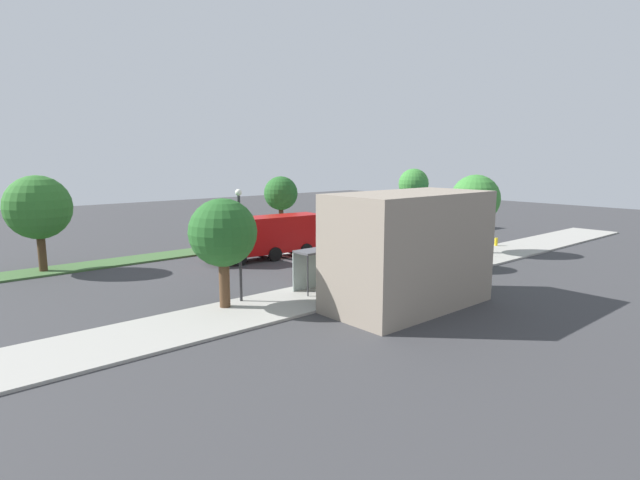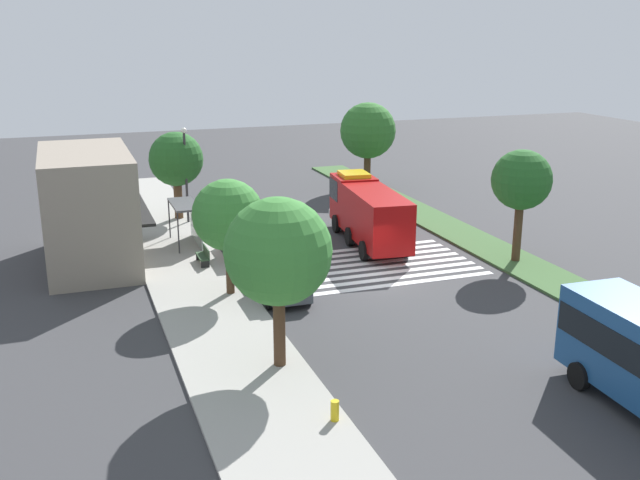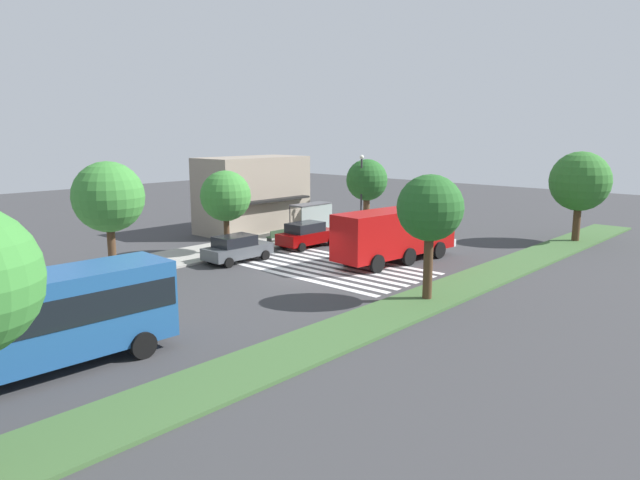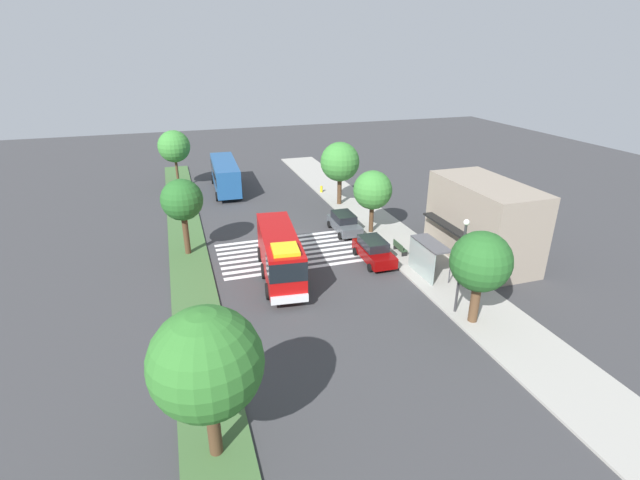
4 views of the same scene
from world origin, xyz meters
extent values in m
plane|color=#38383A|center=(0.00, 0.00, 0.00)|extent=(120.00, 120.00, 0.00)
cube|color=#9E9B93|center=(0.00, 9.01, 0.07)|extent=(60.00, 4.67, 0.14)
cube|color=#3D6033|center=(0.00, -8.18, 0.07)|extent=(60.00, 3.00, 0.14)
cube|color=silver|center=(-0.95, 0.00, 0.01)|extent=(0.45, 12.03, 0.01)
cube|color=silver|center=(-0.05, 0.00, 0.01)|extent=(0.45, 12.03, 0.01)
cube|color=silver|center=(0.85, 0.00, 0.01)|extent=(0.45, 12.03, 0.01)
cube|color=silver|center=(1.75, 0.00, 0.01)|extent=(0.45, 12.03, 0.01)
cube|color=silver|center=(2.65, 0.00, 0.01)|extent=(0.45, 12.03, 0.01)
cube|color=silver|center=(3.55, 0.00, 0.01)|extent=(0.45, 12.03, 0.01)
cube|color=silver|center=(4.45, 0.00, 0.01)|extent=(0.45, 12.03, 0.01)
cube|color=silver|center=(5.35, 0.00, 0.01)|extent=(0.45, 12.03, 0.01)
cube|color=#A50C0C|center=(9.36, -2.36, 2.01)|extent=(3.00, 2.68, 2.93)
cube|color=#A50C0C|center=(4.77, -1.87, 1.96)|extent=(6.68, 3.07, 2.82)
cube|color=black|center=(9.77, -2.40, 2.60)|extent=(2.24, 2.62, 1.29)
cube|color=silver|center=(10.84, -2.51, 0.80)|extent=(0.49, 2.41, 0.50)
cube|color=yellow|center=(9.36, -2.36, 3.60)|extent=(2.10, 1.88, 0.24)
cylinder|color=black|center=(9.21, -1.13, 0.55)|extent=(1.13, 0.41, 1.10)
cylinder|color=black|center=(8.96, -3.52, 0.55)|extent=(1.13, 0.41, 1.10)
cylinder|color=black|center=(3.29, -0.51, 0.55)|extent=(1.13, 0.41, 1.10)
cylinder|color=black|center=(3.04, -2.90, 0.55)|extent=(1.13, 0.41, 1.10)
cylinder|color=black|center=(6.18, -0.81, 0.55)|extent=(1.13, 0.41, 1.10)
cylinder|color=black|center=(5.93, -3.20, 0.55)|extent=(1.13, 0.41, 1.10)
cube|color=#474C51|center=(-0.57, 5.48, 0.69)|extent=(4.52, 1.92, 0.73)
cube|color=black|center=(-0.80, 5.48, 1.38)|extent=(2.54, 1.68, 0.66)
cylinder|color=black|center=(0.92, 6.41, 0.32)|extent=(0.64, 0.23, 0.64)
cylinder|color=black|center=(0.90, 4.53, 0.32)|extent=(0.64, 0.23, 0.64)
cylinder|color=black|center=(-2.05, 6.43, 0.32)|extent=(0.64, 0.23, 0.64)
cylinder|color=black|center=(-2.07, 4.55, 0.32)|extent=(0.64, 0.23, 0.64)
cube|color=#720505|center=(5.88, 5.48, 0.72)|extent=(4.66, 1.96, 0.81)
cube|color=black|center=(5.65, 5.48, 1.46)|extent=(2.62, 1.70, 0.67)
cylinder|color=black|center=(7.43, 6.40, 0.32)|extent=(0.64, 0.23, 0.64)
cylinder|color=black|center=(7.40, 4.51, 0.32)|extent=(0.64, 0.23, 0.64)
cylinder|color=black|center=(4.37, 6.45, 0.32)|extent=(0.64, 0.23, 0.64)
cylinder|color=black|center=(4.34, 4.56, 0.32)|extent=(0.64, 0.23, 0.64)
cube|color=navy|center=(-16.74, -3.01, 1.96)|extent=(10.28, 2.93, 2.93)
cube|color=black|center=(-16.74, -3.01, 2.32)|extent=(10.08, 2.97, 1.05)
cylinder|color=black|center=(-20.35, -4.15, 0.50)|extent=(1.01, 0.34, 1.00)
cylinder|color=black|center=(-20.26, -1.60, 0.50)|extent=(1.01, 0.34, 1.00)
cylinder|color=black|center=(-13.22, -4.41, 0.50)|extent=(1.01, 0.34, 1.00)
cylinder|color=black|center=(-13.13, -1.86, 0.50)|extent=(1.01, 0.34, 1.00)
cube|color=#4C4C51|center=(9.26, 8.31, 2.54)|extent=(3.50, 1.40, 0.12)
cube|color=#8C9E99|center=(9.26, 7.65, 1.34)|extent=(3.50, 0.08, 2.40)
cylinder|color=#333338|center=(7.56, 8.96, 1.34)|extent=(0.08, 0.08, 2.40)
cylinder|color=#333338|center=(10.96, 8.96, 1.34)|extent=(0.08, 0.08, 2.40)
cube|color=#2D472D|center=(5.26, 8.08, 0.55)|extent=(1.60, 0.50, 0.08)
cube|color=#2D472D|center=(5.26, 7.86, 0.82)|extent=(1.60, 0.06, 0.45)
cube|color=black|center=(4.54, 8.08, 0.33)|extent=(0.08, 0.45, 0.37)
cube|color=black|center=(5.98, 8.08, 0.33)|extent=(0.08, 0.45, 0.37)
cylinder|color=#2D2D30|center=(14.34, 7.28, 3.04)|extent=(0.16, 0.16, 5.79)
sphere|color=white|center=(14.34, 7.28, 6.11)|extent=(0.36, 0.36, 0.36)
cube|color=gray|center=(7.82, 13.63, 3.07)|extent=(9.14, 4.57, 6.15)
cube|color=black|center=(7.82, 10.95, 2.80)|extent=(7.31, 0.80, 0.16)
cylinder|color=#47301E|center=(-7.94, 7.68, 1.68)|extent=(0.46, 0.46, 3.08)
sphere|color=#387F33|center=(-7.94, 7.68, 4.61)|extent=(3.98, 3.98, 3.98)
cylinder|color=#47301E|center=(0.31, 7.68, 1.48)|extent=(0.39, 0.39, 2.67)
sphere|color=#387F33|center=(0.31, 7.68, 3.99)|extent=(3.38, 3.38, 3.38)
cylinder|color=#513823|center=(15.59, 7.68, 1.51)|extent=(0.56, 0.56, 2.73)
sphere|color=#235B23|center=(15.59, 7.68, 4.12)|extent=(3.55, 3.55, 3.55)
cylinder|color=#47301E|center=(-19.83, -8.18, 1.88)|extent=(0.30, 0.30, 3.47)
sphere|color=#387F33|center=(-19.83, -8.18, 4.88)|extent=(3.62, 3.62, 3.62)
cylinder|color=#47301E|center=(0.10, -8.18, 1.82)|extent=(0.46, 0.46, 3.36)
sphere|color=#235B23|center=(0.10, -8.18, 4.62)|extent=(3.22, 3.22, 3.22)
cylinder|color=#47301E|center=(20.76, -8.18, 1.60)|extent=(0.54, 0.54, 2.92)
sphere|color=#2D6B28|center=(20.76, -8.18, 4.59)|extent=(4.39, 4.39, 4.39)
cylinder|color=gold|center=(-12.48, 7.18, 0.49)|extent=(0.28, 0.28, 0.70)
camera|label=1|loc=(28.58, 30.32, 7.91)|focal=28.14mm
camera|label=2|loc=(-32.26, 14.75, 12.41)|focal=41.10mm
camera|label=3|loc=(-23.66, -22.77, 8.23)|focal=32.39mm
camera|label=4|loc=(35.48, -8.45, 15.57)|focal=25.90mm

